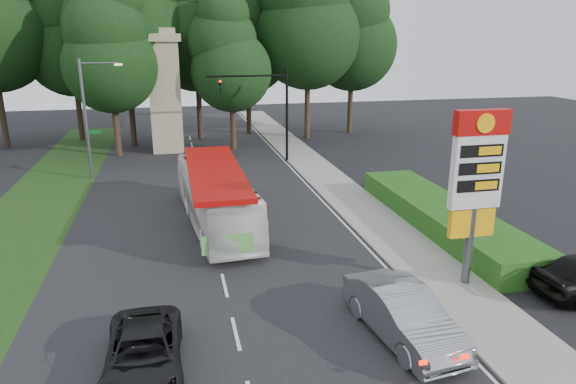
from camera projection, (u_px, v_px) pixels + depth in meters
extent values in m
plane|color=black|center=(238.00, 343.00, 16.30)|extent=(120.00, 120.00, 0.00)
cube|color=black|center=(209.00, 218.00, 27.50)|extent=(14.00, 80.00, 0.02)
cube|color=gray|center=(359.00, 206.00, 29.29)|extent=(3.00, 80.00, 0.12)
cube|color=#193814|center=(43.00, 197.00, 31.08)|extent=(5.00, 50.00, 0.02)
cube|color=#1E5015|center=(442.00, 216.00, 26.03)|extent=(3.00, 14.00, 1.20)
cylinder|color=#59595E|center=(469.00, 247.00, 19.65)|extent=(0.32, 0.32, 3.20)
cube|color=#EFAC0C|center=(471.00, 222.00, 19.36)|extent=(1.80, 0.25, 1.10)
cube|color=silver|center=(477.00, 171.00, 18.79)|extent=(2.00, 0.35, 2.80)
cube|color=#AB0B09|center=(482.00, 122.00, 18.27)|extent=(2.10, 0.40, 0.90)
cylinder|color=#EFAC0C|center=(486.00, 123.00, 18.06)|extent=(0.70, 0.05, 0.70)
cube|color=black|center=(482.00, 151.00, 18.38)|extent=(1.70, 0.04, 0.45)
cube|color=black|center=(480.00, 168.00, 18.57)|extent=(1.70, 0.04, 0.45)
cube|color=black|center=(478.00, 186.00, 18.75)|extent=(1.70, 0.04, 0.45)
cylinder|color=black|center=(287.00, 115.00, 39.15)|extent=(0.20, 0.20, 7.20)
cylinder|color=black|center=(247.00, 76.00, 37.65)|extent=(6.00, 0.14, 0.14)
imported|color=black|center=(220.00, 80.00, 37.30)|extent=(0.18, 0.22, 1.10)
sphere|color=#FF0C05|center=(220.00, 81.00, 37.18)|extent=(0.18, 0.18, 0.18)
cylinder|color=#59595E|center=(86.00, 120.00, 34.16)|extent=(0.20, 0.20, 8.00)
cylinder|color=#59595E|center=(99.00, 63.00, 33.34)|extent=(2.40, 0.12, 0.12)
cube|color=#FFE599|center=(118.00, 65.00, 33.63)|extent=(0.50, 0.22, 0.14)
cube|color=#0C591E|center=(94.00, 132.00, 34.48)|extent=(0.85, 0.04, 0.22)
cube|color=#0C591E|center=(89.00, 136.00, 34.89)|extent=(0.04, 0.85, 0.22)
cube|color=gray|center=(165.00, 98.00, 42.58)|extent=(2.50, 2.50, 9.00)
cube|color=gray|center=(161.00, 38.00, 41.20)|extent=(3.00, 3.00, 0.60)
cube|color=gray|center=(161.00, 31.00, 41.05)|extent=(2.20, 2.20, 0.50)
cylinder|color=#2D2116|center=(2.00, 111.00, 44.67)|extent=(0.50, 0.50, 6.30)
cylinder|color=#2D2116|center=(79.00, 111.00, 47.94)|extent=(0.50, 0.50, 5.40)
sphere|color=black|center=(72.00, 50.00, 46.34)|extent=(8.40, 8.40, 8.40)
sphere|color=black|center=(68.00, 15.00, 45.47)|extent=(7.20, 7.20, 7.20)
cylinder|color=#2D2116|center=(132.00, 109.00, 45.11)|extent=(0.50, 0.50, 6.48)
sphere|color=black|center=(125.00, 30.00, 43.19)|extent=(10.08, 10.08, 10.08)
cylinder|color=#2D2116|center=(199.00, 108.00, 48.33)|extent=(0.50, 0.50, 5.94)
sphere|color=black|center=(196.00, 40.00, 46.57)|extent=(9.24, 9.24, 9.24)
sphere|color=black|center=(194.00, 2.00, 45.61)|extent=(7.92, 7.92, 7.92)
cylinder|color=#2D2116|center=(249.00, 107.00, 51.36)|extent=(0.50, 0.50, 5.22)
sphere|color=black|center=(248.00, 52.00, 49.81)|extent=(8.12, 8.12, 8.12)
sphere|color=black|center=(247.00, 20.00, 48.98)|extent=(6.96, 6.96, 6.96)
cylinder|color=#2D2116|center=(307.00, 106.00, 48.56)|extent=(0.50, 0.50, 6.12)
sphere|color=black|center=(308.00, 37.00, 46.74)|extent=(9.52, 9.52, 9.52)
cylinder|color=#2D2116|center=(350.00, 105.00, 51.56)|extent=(0.50, 0.50, 5.58)
sphere|color=black|center=(352.00, 46.00, 49.91)|extent=(8.68, 8.68, 8.68)
sphere|color=black|center=(353.00, 12.00, 49.01)|extent=(7.44, 7.44, 7.44)
cylinder|color=#2D2116|center=(117.00, 127.00, 41.42)|extent=(0.50, 0.50, 4.68)
sphere|color=black|center=(111.00, 66.00, 40.04)|extent=(7.28, 7.28, 7.28)
sphere|color=black|center=(107.00, 31.00, 39.29)|extent=(6.24, 6.24, 6.24)
sphere|color=black|center=(104.00, 1.00, 38.65)|extent=(4.68, 4.68, 4.68)
cylinder|color=#2D2116|center=(233.00, 124.00, 43.96)|extent=(0.50, 0.50, 4.32)
sphere|color=black|center=(231.00, 71.00, 42.68)|extent=(6.72, 6.72, 6.72)
sphere|color=black|center=(230.00, 41.00, 41.98)|extent=(5.76, 5.76, 5.76)
sphere|color=black|center=(230.00, 15.00, 41.39)|extent=(4.32, 4.32, 4.32)
imported|color=white|center=(216.00, 197.00, 26.08)|extent=(3.53, 11.04, 3.02)
imported|color=#95989C|center=(403.00, 314.00, 16.36)|extent=(2.45, 5.32, 1.69)
imported|color=black|center=(144.00, 353.00, 14.64)|extent=(2.19, 4.70, 1.30)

